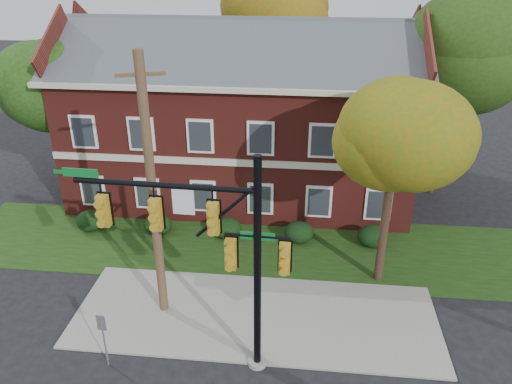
# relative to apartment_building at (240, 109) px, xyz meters

# --- Properties ---
(ground) EXTENTS (120.00, 120.00, 0.00)m
(ground) POSITION_rel_apartment_building_xyz_m (2.00, -11.95, -4.99)
(ground) COLOR black
(ground) RESTS_ON ground
(sidewalk) EXTENTS (14.00, 5.00, 0.08)m
(sidewalk) POSITION_rel_apartment_building_xyz_m (2.00, -10.95, -4.95)
(sidewalk) COLOR gray
(sidewalk) RESTS_ON ground
(grass_strip) EXTENTS (30.00, 6.00, 0.04)m
(grass_strip) POSITION_rel_apartment_building_xyz_m (2.00, -5.95, -4.97)
(grass_strip) COLOR #193811
(grass_strip) RESTS_ON ground
(apartment_building) EXTENTS (18.80, 8.80, 9.74)m
(apartment_building) POSITION_rel_apartment_building_xyz_m (0.00, 0.00, 0.00)
(apartment_building) COLOR maroon
(apartment_building) RESTS_ON ground
(hedge_far_left) EXTENTS (1.40, 1.26, 1.05)m
(hedge_far_left) POSITION_rel_apartment_building_xyz_m (-7.00, -5.25, -4.46)
(hedge_far_left) COLOR black
(hedge_far_left) RESTS_ON ground
(hedge_left) EXTENTS (1.40, 1.26, 1.05)m
(hedge_left) POSITION_rel_apartment_building_xyz_m (-3.50, -5.25, -4.46)
(hedge_left) COLOR black
(hedge_left) RESTS_ON ground
(hedge_center) EXTENTS (1.40, 1.26, 1.05)m
(hedge_center) POSITION_rel_apartment_building_xyz_m (0.00, -5.25, -4.46)
(hedge_center) COLOR black
(hedge_center) RESTS_ON ground
(hedge_right) EXTENTS (1.40, 1.26, 1.05)m
(hedge_right) POSITION_rel_apartment_building_xyz_m (3.50, -5.25, -4.46)
(hedge_right) COLOR black
(hedge_right) RESTS_ON ground
(hedge_far_right) EXTENTS (1.40, 1.26, 1.05)m
(hedge_far_right) POSITION_rel_apartment_building_xyz_m (7.00, -5.25, -4.46)
(hedge_far_right) COLOR black
(hedge_far_right) RESTS_ON ground
(tree_near_right) EXTENTS (4.50, 4.25, 8.58)m
(tree_near_right) POSITION_rel_apartment_building_xyz_m (7.22, -8.09, 1.68)
(tree_near_right) COLOR black
(tree_near_right) RESTS_ON ground
(tree_left_rear) EXTENTS (5.40, 5.10, 8.88)m
(tree_left_rear) POSITION_rel_apartment_building_xyz_m (-9.73, -1.12, 1.69)
(tree_left_rear) COLOR black
(tree_left_rear) RESTS_ON ground
(tree_right_rear) EXTENTS (6.30, 5.95, 10.62)m
(tree_right_rear) POSITION_rel_apartment_building_xyz_m (11.31, 0.86, 3.13)
(tree_right_rear) COLOR black
(tree_right_rear) RESTS_ON ground
(tree_far_rear) EXTENTS (6.84, 6.46, 11.52)m
(tree_far_rear) POSITION_rel_apartment_building_xyz_m (1.34, 7.84, 3.86)
(tree_far_rear) COLOR black
(tree_far_rear) RESTS_ON ground
(traffic_signal) EXTENTS (6.96, 0.65, 7.77)m
(traffic_signal) POSITION_rel_apartment_building_xyz_m (0.94, -13.34, -0.16)
(traffic_signal) COLOR gray
(traffic_signal) RESTS_ON ground
(utility_pole) EXTENTS (1.53, 0.59, 10.12)m
(utility_pole) POSITION_rel_apartment_building_xyz_m (-1.64, -10.91, 0.15)
(utility_pole) COLOR brown
(utility_pole) RESTS_ON ground
(sign_post) EXTENTS (0.31, 0.07, 2.16)m
(sign_post) POSITION_rel_apartment_building_xyz_m (-2.77, -13.95, -3.52)
(sign_post) COLOR slate
(sign_post) RESTS_ON ground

